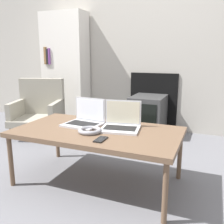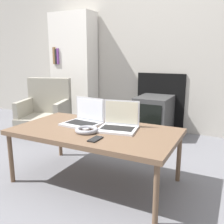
% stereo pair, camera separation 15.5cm
% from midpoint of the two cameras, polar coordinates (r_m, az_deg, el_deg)
% --- Properties ---
extents(ground_plane, '(14.00, 14.00, 0.00)m').
position_cam_midpoint_polar(ground_plane, '(2.04, -3.26, -16.89)').
color(ground_plane, slate).
extents(wall_back, '(7.00, 0.08, 2.60)m').
position_cam_midpoint_polar(wall_back, '(3.47, 12.30, 17.15)').
color(wall_back, '#ADA89E').
rests_on(wall_back, ground_plane).
extents(table, '(1.28, 0.70, 0.44)m').
position_cam_midpoint_polar(table, '(1.96, -1.68, -4.91)').
color(table, brown).
rests_on(table, ground_plane).
extents(laptop_left, '(0.32, 0.27, 0.21)m').
position_cam_midpoint_polar(laptop_left, '(2.11, -4.26, -1.56)').
color(laptop_left, '#B2B2B7').
rests_on(laptop_left, table).
extents(laptop_right, '(0.33, 0.29, 0.21)m').
position_cam_midpoint_polar(laptop_right, '(1.97, 3.85, -2.62)').
color(laptop_right, silver).
rests_on(laptop_right, table).
extents(headphones, '(0.18, 0.18, 0.03)m').
position_cam_midpoint_polar(headphones, '(1.89, -3.45, -4.15)').
color(headphones, gray).
rests_on(headphones, table).
extents(phone, '(0.06, 0.12, 0.01)m').
position_cam_midpoint_polar(phone, '(1.72, -1.23, -6.24)').
color(phone, black).
rests_on(phone, table).
extents(tv, '(0.41, 0.52, 0.50)m').
position_cam_midpoint_polar(tv, '(3.23, 10.90, -0.95)').
color(tv, '#383838').
rests_on(tv, ground_plane).
extents(armchair, '(0.71, 0.69, 0.72)m').
position_cam_midpoint_polar(armchair, '(3.37, -13.48, 1.12)').
color(armchair, gray).
rests_on(armchair, ground_plane).
extents(bookshelf, '(0.66, 0.32, 1.61)m').
position_cam_midpoint_polar(bookshelf, '(3.80, -7.51, 9.62)').
color(bookshelf, silver).
rests_on(bookshelf, ground_plane).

